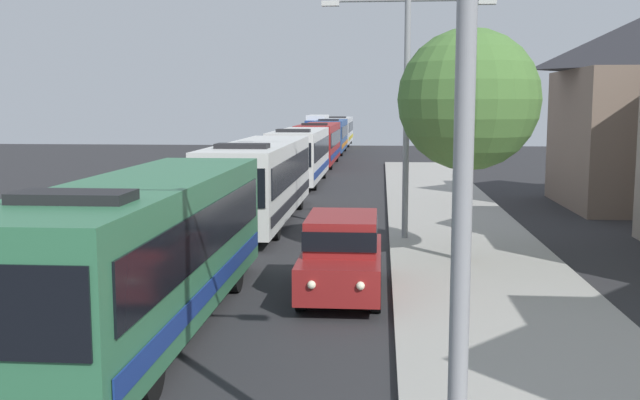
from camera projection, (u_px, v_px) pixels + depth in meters
bus_lead at (147, 248)px, 14.64m from camera, size 2.58×11.47×3.21m
bus_second_in_line at (261, 178)px, 28.38m from camera, size 2.58×12.37×3.21m
bus_middle at (300, 154)px, 42.10m from camera, size 2.58×10.80×3.21m
bus_fourth_in_line at (319, 142)px, 54.79m from camera, size 2.58×12.07×3.21m
bus_rear at (331, 135)px, 67.95m from camera, size 2.58×11.20×3.21m
bus_tail_end at (339, 130)px, 81.31m from camera, size 2.58×11.40×3.21m
white_suv at (342, 252)px, 17.51m from camera, size 1.86×4.57×1.90m
box_truck_oncoming at (317, 127)px, 91.47m from camera, size 2.35×8.41×3.15m
streetlamp_near at (467, 19)px, 7.04m from camera, size 6.42×0.28×8.39m
streetlamp_mid at (407, 90)px, 23.74m from camera, size 5.48×0.28×7.82m
roadside_tree at (469, 100)px, 20.26m from camera, size 3.89×3.89×6.43m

